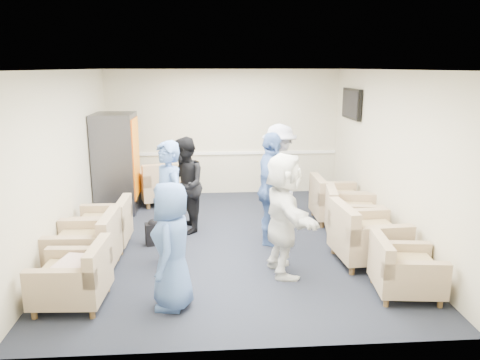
{
  "coord_description": "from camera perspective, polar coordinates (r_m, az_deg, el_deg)",
  "views": [
    {
      "loc": [
        -0.36,
        -7.12,
        2.74
      ],
      "look_at": [
        0.16,
        0.2,
        0.96
      ],
      "focal_mm": 35.0,
      "sensor_mm": 36.0,
      "label": 1
    }
  ],
  "objects": [
    {
      "name": "floor",
      "position": [
        7.64,
        -1.13,
        -7.41
      ],
      "size": [
        6.0,
        6.0,
        0.0
      ],
      "primitive_type": "plane",
      "color": "black",
      "rests_on": "ground"
    },
    {
      "name": "ceiling",
      "position": [
        7.13,
        -1.23,
        13.29
      ],
      "size": [
        6.0,
        6.0,
        0.0
      ],
      "primitive_type": "plane",
      "rotation": [
        3.14,
        0.0,
        0.0
      ],
      "color": "white",
      "rests_on": "back_wall"
    },
    {
      "name": "back_wall",
      "position": [
        10.22,
        -2.06,
        5.79
      ],
      "size": [
        5.0,
        0.02,
        2.7
      ],
      "primitive_type": "cube",
      "color": "beige",
      "rests_on": "floor"
    },
    {
      "name": "front_wall",
      "position": [
        4.36,
        0.88,
        -4.95
      ],
      "size": [
        5.0,
        0.02,
        2.7
      ],
      "primitive_type": "cube",
      "color": "beige",
      "rests_on": "floor"
    },
    {
      "name": "left_wall",
      "position": [
        7.56,
        -20.47,
        2.16
      ],
      "size": [
        0.02,
        6.0,
        2.7
      ],
      "primitive_type": "cube",
      "color": "beige",
      "rests_on": "floor"
    },
    {
      "name": "right_wall",
      "position": [
        7.8,
        17.51,
        2.72
      ],
      "size": [
        0.02,
        6.0,
        2.7
      ],
      "primitive_type": "cube",
      "color": "beige",
      "rests_on": "floor"
    },
    {
      "name": "chair_rail",
      "position": [
        10.27,
        -2.04,
        3.29
      ],
      "size": [
        4.98,
        0.04,
        0.06
      ],
      "primitive_type": "cube",
      "color": "white",
      "rests_on": "back_wall"
    },
    {
      "name": "tv",
      "position": [
        9.38,
        13.44,
        9.01
      ],
      "size": [
        0.1,
        1.0,
        0.58
      ],
      "color": "black",
      "rests_on": "right_wall"
    },
    {
      "name": "armchair_left_near",
      "position": [
        5.92,
        -19.39,
        -11.34
      ],
      "size": [
        0.84,
        0.84,
        0.64
      ],
      "rotation": [
        0.0,
        0.0,
        -1.62
      ],
      "color": "#9E8566",
      "rests_on": "floor"
    },
    {
      "name": "armchair_left_mid",
      "position": [
        6.75,
        -18.01,
        -7.84
      ],
      "size": [
        0.89,
        0.89,
        0.69
      ],
      "rotation": [
        0.0,
        0.0,
        -1.6
      ],
      "color": "#9E8566",
      "rests_on": "floor"
    },
    {
      "name": "armchair_left_far",
      "position": [
        7.58,
        -16.02,
        -5.55
      ],
      "size": [
        0.82,
        0.82,
        0.65
      ],
      "rotation": [
        0.0,
        0.0,
        -1.58
      ],
      "color": "#9E8566",
      "rests_on": "floor"
    },
    {
      "name": "armchair_right_near",
      "position": [
        6.16,
        19.15,
        -10.45
      ],
      "size": [
        0.85,
        0.85,
        0.62
      ],
      "rotation": [
        0.0,
        0.0,
        1.46
      ],
      "color": "#9E8566",
      "rests_on": "floor"
    },
    {
      "name": "armchair_right_midnear",
      "position": [
        6.94,
        14.89,
        -6.85
      ],
      "size": [
        0.98,
        0.98,
        0.73
      ],
      "rotation": [
        0.0,
        0.0,
        1.64
      ],
      "color": "#9E8566",
      "rests_on": "floor"
    },
    {
      "name": "armchair_right_midfar",
      "position": [
        7.97,
        13.1,
        -4.24
      ],
      "size": [
        1.0,
        1.0,
        0.69
      ],
      "rotation": [
        0.0,
        0.0,
        1.4
      ],
      "color": "#9E8566",
      "rests_on": "floor"
    },
    {
      "name": "armchair_right_far",
      "position": [
        8.66,
        11.39,
        -2.7
      ],
      "size": [
        0.89,
        0.89,
        0.7
      ],
      "rotation": [
        0.0,
        0.0,
        1.55
      ],
      "color": "#9E8566",
      "rests_on": "floor"
    },
    {
      "name": "armchair_corner",
      "position": [
        9.73,
        -9.35,
        -0.63
      ],
      "size": [
        1.17,
        1.17,
        0.75
      ],
      "rotation": [
        0.0,
        0.0,
        3.44
      ],
      "color": "#9E8566",
      "rests_on": "floor"
    },
    {
      "name": "vending_machine",
      "position": [
        9.27,
        -14.81,
        2.02
      ],
      "size": [
        0.77,
        0.9,
        1.9
      ],
      "color": "#47464D",
      "rests_on": "floor"
    },
    {
      "name": "backpack",
      "position": [
        7.53,
        -10.5,
        -6.19
      ],
      "size": [
        0.28,
        0.23,
        0.42
      ],
      "rotation": [
        0.0,
        0.0,
        0.25
      ],
      "color": "black",
      "rests_on": "floor"
    },
    {
      "name": "pillow",
      "position": [
        5.86,
        -19.57,
        -9.82
      ],
      "size": [
        0.43,
        0.51,
        0.13
      ],
      "primitive_type": "cube",
      "rotation": [
        0.0,
        0.0,
        -1.78
      ],
      "color": "beige",
      "rests_on": "armchair_left_near"
    },
    {
      "name": "person_front_left",
      "position": [
        5.45,
        -8.31,
        -7.95
      ],
      "size": [
        0.56,
        0.79,
        1.5
      ],
      "primitive_type": "imported",
      "rotation": [
        0.0,
        0.0,
        -1.69
      ],
      "color": "#4565A6",
      "rests_on": "floor"
    },
    {
      "name": "person_mid_left",
      "position": [
        6.56,
        -8.75,
        -2.95
      ],
      "size": [
        0.69,
        0.77,
        1.78
      ],
      "primitive_type": "imported",
      "rotation": [
        0.0,
        0.0,
        -1.05
      ],
      "color": "#4565A6",
      "rests_on": "floor"
    },
    {
      "name": "person_back_left",
      "position": [
        7.87,
        -6.75,
        -0.66
      ],
      "size": [
        0.74,
        0.88,
        1.62
      ],
      "primitive_type": "imported",
      "rotation": [
        0.0,
        0.0,
        -1.39
      ],
      "color": "black",
      "rests_on": "floor"
    },
    {
      "name": "person_back_right",
      "position": [
        8.51,
        4.79,
        0.93
      ],
      "size": [
        0.83,
        1.23,
        1.75
      ],
      "primitive_type": "imported",
      "rotation": [
        0.0,
        0.0,
        1.74
      ],
      "color": "silver",
      "rests_on": "floor"
    },
    {
      "name": "person_mid_right",
      "position": [
        7.29,
        3.76,
        -1.11
      ],
      "size": [
        0.74,
        1.13,
        1.78
      ],
      "primitive_type": "imported",
      "rotation": [
        0.0,
        0.0,
        1.26
      ],
      "color": "#4565A6",
      "rests_on": "floor"
    },
    {
      "name": "person_front_right",
      "position": [
        6.25,
        5.32,
        -4.21
      ],
      "size": [
        0.67,
        1.59,
        1.67
      ],
      "primitive_type": "imported",
      "rotation": [
        0.0,
        0.0,
        1.69
      ],
      "color": "white",
      "rests_on": "floor"
    }
  ]
}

